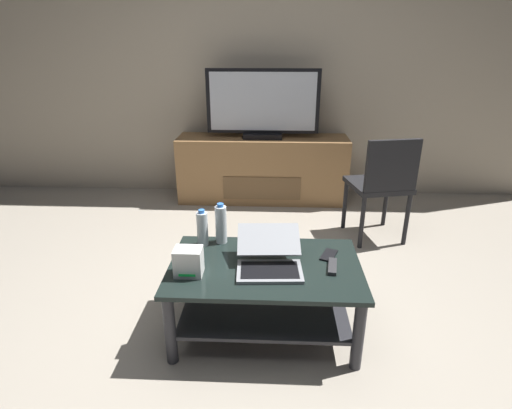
{
  "coord_description": "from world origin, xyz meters",
  "views": [
    {
      "loc": [
        0.16,
        -1.94,
        1.57
      ],
      "look_at": [
        0.05,
        0.49,
        0.58
      ],
      "focal_mm": 28.59,
      "sensor_mm": 36.0,
      "label": 1
    }
  ],
  "objects_px": {
    "laptop": "(269,258)",
    "soundbar_remote": "(262,242)",
    "cell_phone": "(329,255)",
    "tv_remote": "(332,266)",
    "router_box": "(189,262)",
    "water_bottle_far": "(202,228)",
    "media_cabinet": "(263,169)",
    "water_bottle_near": "(221,224)",
    "dining_chair": "(383,182)",
    "coffee_table": "(265,286)",
    "television": "(263,105)"
  },
  "relations": [
    {
      "from": "water_bottle_near",
      "to": "cell_phone",
      "type": "bearing_deg",
      "value": -12.79
    },
    {
      "from": "coffee_table",
      "to": "laptop",
      "type": "height_order",
      "value": "laptop"
    },
    {
      "from": "router_box",
      "to": "water_bottle_near",
      "type": "height_order",
      "value": "water_bottle_near"
    },
    {
      "from": "dining_chair",
      "to": "laptop",
      "type": "xyz_separation_m",
      "value": [
        -0.88,
        -1.2,
        -0.03
      ]
    },
    {
      "from": "laptop",
      "to": "soundbar_remote",
      "type": "xyz_separation_m",
      "value": [
        -0.05,
        0.27,
        -0.04
      ]
    },
    {
      "from": "water_bottle_far",
      "to": "cell_phone",
      "type": "relative_size",
      "value": 1.61
    },
    {
      "from": "router_box",
      "to": "water_bottle_far",
      "type": "relative_size",
      "value": 0.66
    },
    {
      "from": "tv_remote",
      "to": "water_bottle_near",
      "type": "bearing_deg",
      "value": 165.03
    },
    {
      "from": "water_bottle_near",
      "to": "cell_phone",
      "type": "height_order",
      "value": "water_bottle_near"
    },
    {
      "from": "television",
      "to": "media_cabinet",
      "type": "bearing_deg",
      "value": 90.0
    },
    {
      "from": "router_box",
      "to": "water_bottle_far",
      "type": "bearing_deg",
      "value": 86.92
    },
    {
      "from": "laptop",
      "to": "water_bottle_near",
      "type": "relative_size",
      "value": 1.56
    },
    {
      "from": "coffee_table",
      "to": "laptop",
      "type": "xyz_separation_m",
      "value": [
        0.02,
        -0.02,
        0.19
      ]
    },
    {
      "from": "coffee_table",
      "to": "cell_phone",
      "type": "height_order",
      "value": "cell_phone"
    },
    {
      "from": "television",
      "to": "router_box",
      "type": "distance_m",
      "value": 2.24
    },
    {
      "from": "television",
      "to": "water_bottle_near",
      "type": "distance_m",
      "value": 1.86
    },
    {
      "from": "coffee_table",
      "to": "water_bottle_far",
      "type": "distance_m",
      "value": 0.5
    },
    {
      "from": "television",
      "to": "router_box",
      "type": "relative_size",
      "value": 7.35
    },
    {
      "from": "coffee_table",
      "to": "water_bottle_near",
      "type": "bearing_deg",
      "value": 136.26
    },
    {
      "from": "tv_remote",
      "to": "soundbar_remote",
      "type": "bearing_deg",
      "value": 153.86
    },
    {
      "from": "coffee_table",
      "to": "media_cabinet",
      "type": "distance_m",
      "value": 2.08
    },
    {
      "from": "laptop",
      "to": "router_box",
      "type": "distance_m",
      "value": 0.43
    },
    {
      "from": "television",
      "to": "laptop",
      "type": "height_order",
      "value": "television"
    },
    {
      "from": "coffee_table",
      "to": "television",
      "type": "distance_m",
      "value": 2.17
    },
    {
      "from": "tv_remote",
      "to": "cell_phone",
      "type": "bearing_deg",
      "value": 99.93
    },
    {
      "from": "coffee_table",
      "to": "router_box",
      "type": "height_order",
      "value": "router_box"
    },
    {
      "from": "coffee_table",
      "to": "dining_chair",
      "type": "bearing_deg",
      "value": 52.56
    },
    {
      "from": "dining_chair",
      "to": "soundbar_remote",
      "type": "height_order",
      "value": "dining_chair"
    },
    {
      "from": "water_bottle_near",
      "to": "water_bottle_far",
      "type": "height_order",
      "value": "water_bottle_near"
    },
    {
      "from": "router_box",
      "to": "laptop",
      "type": "bearing_deg",
      "value": 12.61
    },
    {
      "from": "television",
      "to": "water_bottle_near",
      "type": "relative_size",
      "value": 4.35
    },
    {
      "from": "laptop",
      "to": "router_box",
      "type": "bearing_deg",
      "value": -167.39
    },
    {
      "from": "dining_chair",
      "to": "tv_remote",
      "type": "height_order",
      "value": "dining_chair"
    },
    {
      "from": "router_box",
      "to": "water_bottle_near",
      "type": "xyz_separation_m",
      "value": [
        0.12,
        0.37,
        0.04
      ]
    },
    {
      "from": "router_box",
      "to": "water_bottle_far",
      "type": "xyz_separation_m",
      "value": [
        0.02,
        0.33,
        0.03
      ]
    },
    {
      "from": "dining_chair",
      "to": "cell_phone",
      "type": "bearing_deg",
      "value": -117.14
    },
    {
      "from": "media_cabinet",
      "to": "tv_remote",
      "type": "relative_size",
      "value": 10.64
    },
    {
      "from": "cell_phone",
      "to": "tv_remote",
      "type": "xyz_separation_m",
      "value": [
        0.0,
        -0.13,
        0.01
      ]
    },
    {
      "from": "soundbar_remote",
      "to": "dining_chair",
      "type": "bearing_deg",
      "value": 44.85
    },
    {
      "from": "media_cabinet",
      "to": "soundbar_remote",
      "type": "relative_size",
      "value": 10.64
    },
    {
      "from": "dining_chair",
      "to": "coffee_table",
      "type": "bearing_deg",
      "value": -127.44
    },
    {
      "from": "coffee_table",
      "to": "cell_phone",
      "type": "bearing_deg",
      "value": 17.85
    },
    {
      "from": "television",
      "to": "water_bottle_far",
      "type": "bearing_deg",
      "value": -99.2
    },
    {
      "from": "media_cabinet",
      "to": "water_bottle_near",
      "type": "height_order",
      "value": "water_bottle_near"
    },
    {
      "from": "dining_chair",
      "to": "water_bottle_near",
      "type": "bearing_deg",
      "value": -141.81
    },
    {
      "from": "media_cabinet",
      "to": "dining_chair",
      "type": "distance_m",
      "value": 1.34
    },
    {
      "from": "tv_remote",
      "to": "soundbar_remote",
      "type": "relative_size",
      "value": 1.0
    },
    {
      "from": "media_cabinet",
      "to": "television",
      "type": "height_order",
      "value": "television"
    },
    {
      "from": "laptop",
      "to": "soundbar_remote",
      "type": "relative_size",
      "value": 2.44
    },
    {
      "from": "laptop",
      "to": "water_bottle_far",
      "type": "relative_size",
      "value": 1.73
    }
  ]
}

